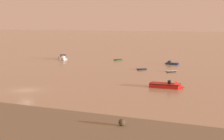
{
  "coord_description": "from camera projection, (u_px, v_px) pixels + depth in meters",
  "views": [
    {
      "loc": [
        37.84,
        -48.95,
        12.28
      ],
      "look_at": [
        5.3,
        27.77,
        0.38
      ],
      "focal_mm": 53.73,
      "sensor_mm": 36.0,
      "label": 1
    }
  ],
  "objects": [
    {
      "name": "motorboat_moored_2",
      "position": [
        170.0,
        86.0,
        63.19
      ],
      "size": [
        6.66,
        2.43,
        2.24
      ],
      "rotation": [
        0.0,
        0.0,
        0.02
      ],
      "color": "red",
      "rests_on": "ground"
    },
    {
      "name": "rowboat_moored_4",
      "position": [
        118.0,
        60.0,
        109.21
      ],
      "size": [
        2.89,
        2.74,
        0.47
      ],
      "rotation": [
        0.0,
        0.0,
        0.73
      ],
      "color": "#23602D",
      "rests_on": "ground"
    },
    {
      "name": "motorboat_moored_4",
      "position": [
        63.0,
        58.0,
        111.32
      ],
      "size": [
        5.81,
        6.69,
        2.52
      ],
      "rotation": [
        0.0,
        0.0,
        5.35
      ],
      "color": "white",
      "rests_on": "ground"
    },
    {
      "name": "rowboat_moored_1",
      "position": [
        171.0,
        71.0,
        83.39
      ],
      "size": [
        2.94,
        2.59,
        0.46
      ],
      "rotation": [
        0.0,
        0.0,
        0.66
      ],
      "color": "black",
      "rests_on": "ground"
    },
    {
      "name": "ground_plane",
      "position": [
        26.0,
        90.0,
        60.97
      ],
      "size": [
        800.0,
        800.0,
        0.0
      ],
      "primitive_type": "plane",
      "color": "tan"
    },
    {
      "name": "tidal_rock_near",
      "position": [
        122.0,
        122.0,
        39.16
      ],
      "size": [
        0.81,
        0.81,
        0.81
      ],
      "primitive_type": "sphere",
      "color": "#493A28",
      "rests_on": "mudflat_shore"
    },
    {
      "name": "motorboat_moored_3",
      "position": [
        170.0,
        64.0,
        98.63
      ],
      "size": [
        4.27,
        1.85,
        1.57
      ],
      "rotation": [
        0.0,
        0.0,
        3.04
      ],
      "color": "navy",
      "rests_on": "ground"
    },
    {
      "name": "rowboat_moored_2",
      "position": [
        142.0,
        69.0,
        87.36
      ],
      "size": [
        2.78,
        2.8,
        0.46
      ],
      "rotation": [
        0.0,
        0.0,
        3.94
      ],
      "color": "black",
      "rests_on": "ground"
    }
  ]
}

